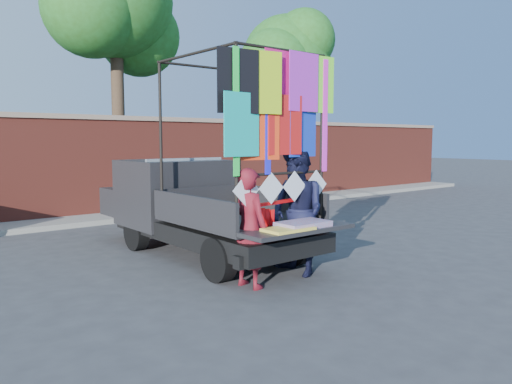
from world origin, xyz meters
TOP-DOWN VIEW (x-y plane):
  - ground at (0.00, 0.00)m, footprint 90.00×90.00m
  - brick_wall at (0.00, 7.00)m, footprint 30.00×0.45m
  - curb at (0.00, 6.30)m, footprint 30.00×1.20m
  - tree_mid at (1.02, 8.12)m, footprint 4.20×3.30m
  - tree_right at (7.52, 8.12)m, footprint 4.20×3.30m
  - pickup_truck at (-0.36, 2.17)m, footprint 2.04×5.12m
  - woman at (-0.93, -0.31)m, footprint 0.47×0.64m
  - man at (0.00, -0.26)m, footprint 0.76×0.95m
  - streamer_bundle at (-0.58, -0.29)m, footprint 1.04×0.25m

SIDE VIEW (x-z plane):
  - ground at x=0.00m, z-range 0.00..0.00m
  - curb at x=0.00m, z-range 0.00..0.12m
  - woman at x=-0.93m, z-range 0.00..1.62m
  - pickup_truck at x=-0.36m, z-range -0.80..2.43m
  - streamer_bundle at x=-0.58m, z-range 0.54..1.26m
  - man at x=0.00m, z-range 0.00..1.86m
  - brick_wall at x=0.00m, z-range 0.02..2.63m
  - tree_right at x=7.52m, z-range 1.44..8.06m
  - tree_mid at x=1.02m, z-range 1.83..9.56m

